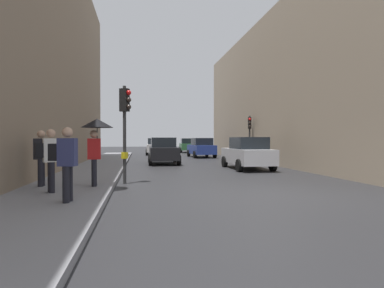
# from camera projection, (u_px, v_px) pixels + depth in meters

# --- Properties ---
(ground_plane) EXTENTS (120.00, 120.00, 0.00)m
(ground_plane) POSITION_uv_depth(u_px,v_px,m) (264.00, 194.00, 9.02)
(ground_plane) COLOR #28282B
(sidewalk_kerb) EXTENTS (2.79, 40.00, 0.16)m
(sidewalk_kerb) POSITION_uv_depth(u_px,v_px,m) (91.00, 173.00, 13.89)
(sidewalk_kerb) COLOR gray
(sidewalk_kerb) RESTS_ON ground
(building_facade_right) EXTENTS (12.00, 25.08, 9.96)m
(building_facade_right) POSITION_uv_depth(u_px,v_px,m) (333.00, 95.00, 22.27)
(building_facade_right) COLOR gray
(building_facade_right) RESTS_ON ground
(traffic_light_mid_street) EXTENTS (0.32, 0.45, 3.37)m
(traffic_light_mid_street) POSITION_uv_depth(u_px,v_px,m) (250.00, 130.00, 21.86)
(traffic_light_mid_street) COLOR #2D2D2D
(traffic_light_mid_street) RESTS_ON ground
(traffic_light_near_right) EXTENTS (0.44, 0.38, 3.61)m
(traffic_light_near_right) POSITION_uv_depth(u_px,v_px,m) (125.00, 116.00, 11.02)
(traffic_light_near_right) COLOR #2D2D2D
(traffic_light_near_right) RESTS_ON ground
(car_white_compact) EXTENTS (2.18, 4.28, 1.76)m
(car_white_compact) POSITION_uv_depth(u_px,v_px,m) (156.00, 146.00, 31.99)
(car_white_compact) COLOR silver
(car_white_compact) RESTS_ON ground
(car_blue_van) EXTENTS (2.15, 4.27, 1.76)m
(car_blue_van) POSITION_uv_depth(u_px,v_px,m) (201.00, 148.00, 27.40)
(car_blue_van) COLOR navy
(car_blue_van) RESTS_ON ground
(car_silver_hatchback) EXTENTS (2.04, 4.21, 1.76)m
(car_silver_hatchback) POSITION_uv_depth(u_px,v_px,m) (247.00, 153.00, 16.51)
(car_silver_hatchback) COLOR #BCBCC1
(car_silver_hatchback) RESTS_ON ground
(car_green_estate) EXTENTS (2.23, 4.31, 1.76)m
(car_green_estate) POSITION_uv_depth(u_px,v_px,m) (188.00, 145.00, 37.66)
(car_green_estate) COLOR #2D6038
(car_green_estate) RESTS_ON ground
(car_dark_suv) EXTENTS (2.08, 4.23, 1.76)m
(car_dark_suv) POSITION_uv_depth(u_px,v_px,m) (163.00, 151.00, 20.20)
(car_dark_suv) COLOR black
(car_dark_suv) RESTS_ON ground
(pedestrian_with_umbrella) EXTENTS (1.00, 1.00, 2.14)m
(pedestrian_with_umbrella) POSITION_uv_depth(u_px,v_px,m) (96.00, 133.00, 9.52)
(pedestrian_with_umbrella) COLOR black
(pedestrian_with_umbrella) RESTS_ON sidewalk_kerb
(pedestrian_with_grey_backpack) EXTENTS (0.63, 0.38, 1.77)m
(pedestrian_with_grey_backpack) POSITION_uv_depth(u_px,v_px,m) (66.00, 160.00, 7.06)
(pedestrian_with_grey_backpack) COLOR black
(pedestrian_with_grey_backpack) RESTS_ON sidewalk_kerb
(pedestrian_with_black_backpack) EXTENTS (0.66, 0.48, 1.77)m
(pedestrian_with_black_backpack) POSITION_uv_depth(u_px,v_px,m) (49.00, 157.00, 8.33)
(pedestrian_with_black_backpack) COLOR black
(pedestrian_with_black_backpack) RESTS_ON sidewalk_kerb
(pedestrian_in_dark_coat) EXTENTS (0.41, 0.36, 1.77)m
(pedestrian_in_dark_coat) POSITION_uv_depth(u_px,v_px,m) (41.00, 156.00, 9.45)
(pedestrian_in_dark_coat) COLOR black
(pedestrian_in_dark_coat) RESTS_ON sidewalk_kerb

